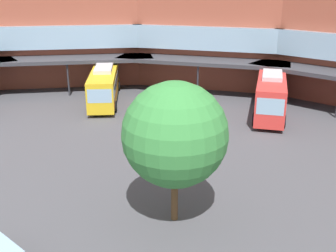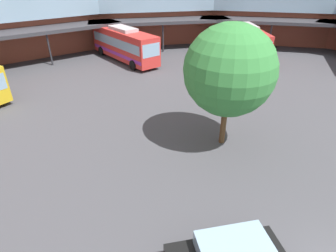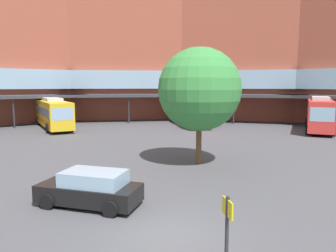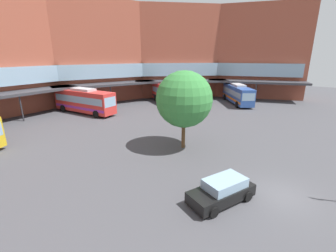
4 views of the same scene
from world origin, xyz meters
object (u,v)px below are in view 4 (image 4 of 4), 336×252
object	(u,v)px
bus_3	(238,94)
parked_car	(222,191)
bus_0	(84,101)
plaza_tree	(184,99)
bus_2	(169,93)

from	to	relation	value
bus_3	parked_car	xyz separation A→B (m)	(-31.10, -8.37, -1.10)
bus_0	bus_3	world-z (taller)	bus_0
bus_0	plaza_tree	bearing A→B (deg)	-13.19
bus_2	bus_0	bearing A→B (deg)	-86.98
parked_car	plaza_tree	distance (m)	9.98
bus_2	plaza_tree	distance (m)	21.67
bus_0	bus_3	bearing A→B (deg)	46.97
bus_2	bus_3	world-z (taller)	bus_2
bus_3	bus_0	bearing A→B (deg)	-76.51
bus_3	parked_car	distance (m)	32.23
bus_3	parked_car	world-z (taller)	bus_3
parked_car	plaza_tree	bearing A→B (deg)	-109.90
bus_2	parked_car	xyz separation A→B (m)	(-23.78, -19.06, -1.22)
bus_0	parked_car	xyz separation A→B (m)	(-10.50, -26.44, -1.25)
parked_car	plaza_tree	size ratio (longest dim) A/B	0.63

